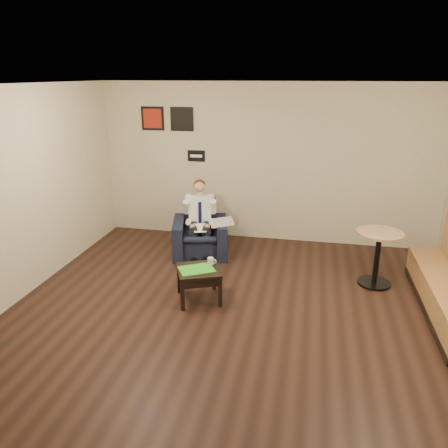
% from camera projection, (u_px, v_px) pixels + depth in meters
% --- Properties ---
extents(ground, '(6.00, 6.00, 0.00)m').
position_uv_depth(ground, '(237.00, 322.00, 5.40)').
color(ground, black).
rests_on(ground, ground).
extents(wall_back, '(6.00, 0.02, 2.80)m').
position_uv_depth(wall_back, '(268.00, 164.00, 7.72)').
color(wall_back, beige).
rests_on(wall_back, ground).
extents(wall_front, '(6.00, 0.02, 2.80)m').
position_uv_depth(wall_front, '(135.00, 395.00, 2.17)').
color(wall_front, beige).
rests_on(wall_front, ground).
extents(wall_left, '(0.02, 6.00, 2.80)m').
position_uv_depth(wall_left, '(5.00, 200.00, 5.52)').
color(wall_left, beige).
rests_on(wall_left, ground).
extents(ceiling, '(6.00, 6.00, 0.02)m').
position_uv_depth(ceiling, '(240.00, 85.00, 4.49)').
color(ceiling, white).
rests_on(ceiling, wall_back).
extents(seating_sign, '(0.32, 0.02, 0.20)m').
position_uv_depth(seating_sign, '(196.00, 156.00, 7.93)').
color(seating_sign, black).
rests_on(seating_sign, wall_back).
extents(art_print_left, '(0.42, 0.03, 0.42)m').
position_uv_depth(art_print_left, '(153.00, 118.00, 7.87)').
color(art_print_left, '#B32416').
rests_on(art_print_left, wall_back).
extents(art_print_right, '(0.42, 0.03, 0.42)m').
position_uv_depth(art_print_right, '(182.00, 119.00, 7.76)').
color(art_print_right, black).
rests_on(art_print_right, wall_back).
extents(armchair, '(1.08, 1.08, 0.86)m').
position_uv_depth(armchair, '(200.00, 229.00, 7.35)').
color(armchair, black).
rests_on(armchair, ground).
extents(seated_man, '(0.75, 0.96, 1.18)m').
position_uv_depth(seated_man, '(200.00, 223.00, 7.19)').
color(seated_man, white).
rests_on(seated_man, armchair).
extents(lap_papers, '(0.27, 0.33, 0.01)m').
position_uv_depth(lap_papers, '(200.00, 228.00, 7.12)').
color(lap_papers, white).
rests_on(lap_papers, seated_man).
extents(newspaper, '(0.50, 0.56, 0.01)m').
position_uv_depth(newspaper, '(222.00, 222.00, 7.22)').
color(newspaper, silver).
rests_on(newspaper, armchair).
extents(side_table, '(0.72, 0.72, 0.45)m').
position_uv_depth(side_table, '(199.00, 284.00, 5.88)').
color(side_table, black).
rests_on(side_table, ground).
extents(green_folder, '(0.55, 0.51, 0.01)m').
position_uv_depth(green_folder, '(197.00, 269.00, 5.78)').
color(green_folder, green).
rests_on(green_folder, side_table).
extents(coffee_mug, '(0.11, 0.11, 0.10)m').
position_uv_depth(coffee_mug, '(210.00, 261.00, 5.94)').
color(coffee_mug, white).
rests_on(coffee_mug, side_table).
extents(smartphone, '(0.15, 0.10, 0.01)m').
position_uv_depth(smartphone, '(201.00, 264.00, 5.97)').
color(smartphone, black).
rests_on(smartphone, side_table).
extents(cafe_table, '(0.86, 0.86, 0.81)m').
position_uv_depth(cafe_table, '(377.00, 258.00, 6.26)').
color(cafe_table, '#AB7E5C').
rests_on(cafe_table, ground).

